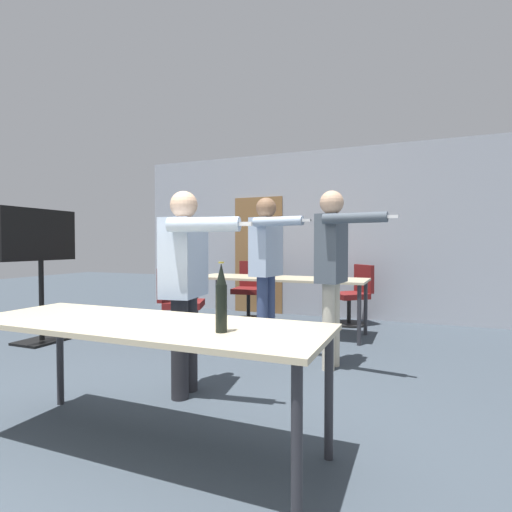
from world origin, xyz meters
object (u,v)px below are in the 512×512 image
at_px(tv_screen, 41,260).
at_px(person_left_plaid, 186,273).
at_px(person_near_casual, 267,257).
at_px(office_chair_side_rolled, 178,307).
at_px(office_chair_mid_tucked, 250,292).
at_px(beer_bottle, 221,299).
at_px(office_chair_far_left, 353,297).
at_px(person_center_tall, 333,260).

xyz_separation_m(tv_screen, person_left_plaid, (2.59, -0.81, -0.04)).
bearing_deg(person_near_casual, tv_screen, -65.33).
distance_m(person_left_plaid, office_chair_side_rolled, 1.93).
bearing_deg(person_left_plaid, tv_screen, -115.81).
relative_size(person_near_casual, person_left_plaid, 1.07).
relative_size(tv_screen, person_left_plaid, 1.01).
xyz_separation_m(office_chair_mid_tucked, office_chair_side_rolled, (-0.27, -1.64, -0.01)).
distance_m(office_chair_side_rolled, beer_bottle, 3.10).
bearing_deg(person_near_casual, office_chair_side_rolled, -78.78).
distance_m(office_chair_mid_tucked, beer_bottle, 4.40).
height_order(person_near_casual, office_chair_far_left, person_near_casual).
bearing_deg(beer_bottle, person_center_tall, 85.51).
bearing_deg(office_chair_far_left, tv_screen, 84.95).
xyz_separation_m(tv_screen, person_center_tall, (3.55, 0.32, 0.04)).
bearing_deg(beer_bottle, person_left_plaid, 130.69).
height_order(tv_screen, person_near_casual, person_near_casual).
height_order(tv_screen, office_chair_far_left, tv_screen).
bearing_deg(tv_screen, person_center_tall, -84.79).
height_order(office_chair_far_left, beer_bottle, beer_bottle).
distance_m(person_near_casual, office_chair_side_rolled, 1.34).
height_order(person_left_plaid, office_chair_mid_tucked, person_left_plaid).
height_order(person_center_tall, office_chair_side_rolled, person_center_tall).
height_order(office_chair_far_left, office_chair_side_rolled, office_chair_side_rolled).
relative_size(office_chair_side_rolled, beer_bottle, 2.54).
height_order(tv_screen, person_left_plaid, tv_screen).
height_order(person_near_casual, beer_bottle, person_near_casual).
height_order(person_near_casual, office_chair_side_rolled, person_near_casual).
bearing_deg(person_left_plaid, office_chair_far_left, 157.95).
bearing_deg(office_chair_mid_tucked, office_chair_side_rolled, 72.77).
xyz_separation_m(office_chair_far_left, beer_bottle, (-0.02, -4.31, 0.52)).
relative_size(person_near_casual, office_chair_far_left, 1.94).
relative_size(office_chair_far_left, office_chair_mid_tucked, 0.96).
bearing_deg(office_chair_far_left, person_left_plaid, 124.31).
xyz_separation_m(tv_screen, office_chair_mid_tucked, (1.80, 2.35, -0.58)).
bearing_deg(office_chair_side_rolled, person_center_tall, 57.58).
height_order(office_chair_mid_tucked, office_chair_side_rolled, office_chair_mid_tucked).
height_order(office_chair_mid_tucked, beer_bottle, beer_bottle).
bearing_deg(tv_screen, office_chair_mid_tucked, -37.44).
relative_size(tv_screen, person_near_casual, 0.94).
relative_size(person_near_casual, office_chair_side_rolled, 1.90).
bearing_deg(person_near_casual, person_center_tall, 72.60).
distance_m(person_left_plaid, office_chair_far_left, 3.53).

